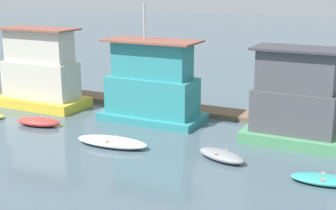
% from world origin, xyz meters
% --- Properties ---
extents(ground_plane, '(200.00, 200.00, 0.00)m').
position_xyz_m(ground_plane, '(0.00, 0.00, 0.00)').
color(ground_plane, '#475B66').
extents(dock_walkway, '(33.80, 1.92, 0.30)m').
position_xyz_m(dock_walkway, '(0.00, 3.01, 0.15)').
color(dock_walkway, brown).
rests_on(dock_walkway, ground_plane).
extents(houseboat_yellow, '(6.42, 3.21, 5.50)m').
position_xyz_m(houseboat_yellow, '(-10.23, -0.42, 2.35)').
color(houseboat_yellow, gold).
rests_on(houseboat_yellow, ground_plane).
extents(houseboat_teal, '(6.44, 3.28, 7.29)m').
position_xyz_m(houseboat_teal, '(-1.58, -0.05, 2.20)').
color(houseboat_teal, teal).
rests_on(houseboat_teal, ground_plane).
extents(houseboat_green, '(5.27, 3.27, 5.20)m').
position_xyz_m(houseboat_green, '(7.29, -0.29, 2.31)').
color(houseboat_green, '#4C9360').
rests_on(houseboat_green, ground_plane).
extents(dinghy_red, '(3.04, 1.65, 0.49)m').
position_xyz_m(dinghy_red, '(-7.28, -4.20, 0.25)').
color(dinghy_red, red).
rests_on(dinghy_red, ground_plane).
extents(dinghy_white, '(4.21, 1.78, 0.48)m').
position_xyz_m(dinghy_white, '(-1.20, -5.35, 0.24)').
color(dinghy_white, white).
rests_on(dinghy_white, ground_plane).
extents(dinghy_grey, '(2.89, 1.97, 0.47)m').
position_xyz_m(dinghy_grey, '(4.76, -4.66, 0.24)').
color(dinghy_grey, gray).
rests_on(dinghy_grey, ground_plane).
extents(dinghy_teal, '(2.87, 1.53, 0.36)m').
position_xyz_m(dinghy_teal, '(9.67, -5.33, 0.18)').
color(dinghy_teal, teal).
rests_on(dinghy_teal, ground_plane).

